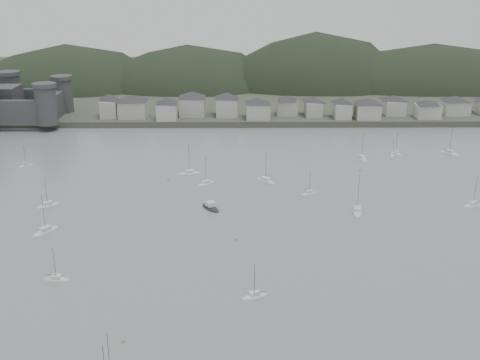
{
  "coord_description": "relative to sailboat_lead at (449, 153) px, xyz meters",
  "views": [
    {
      "loc": [
        -1.59,
        -106.55,
        69.59
      ],
      "look_at": [
        0.0,
        75.0,
        6.0
      ],
      "focal_mm": 43.12,
      "sensor_mm": 36.0,
      "label": 1
    }
  ],
  "objects": [
    {
      "name": "ground",
      "position": [
        -88.57,
        -124.77,
        -0.17
      ],
      "size": [
        900.0,
        900.0,
        0.0
      ],
      "primitive_type": "plane",
      "color": "slate",
      "rests_on": "ground"
    },
    {
      "name": "far_shore_land",
      "position": [
        -88.57,
        170.23,
        1.33
      ],
      "size": [
        900.0,
        250.0,
        3.0
      ],
      "primitive_type": "cube",
      "color": "#383D2D",
      "rests_on": "ground"
    },
    {
      "name": "waterfront_town",
      "position": [
        -37.98,
        58.58,
        8.49
      ],
      "size": [
        451.48,
        28.46,
        12.92
      ],
      "color": "#A2A094",
      "rests_on": "far_shore_land"
    },
    {
      "name": "motor_launch_far",
      "position": [
        -98.11,
        -60.24,
        0.11
      ],
      "size": [
        7.48,
        9.26,
        4.11
      ],
      "rotation": [
        0.0,
        0.0,
        3.7
      ],
      "color": "black",
      "rests_on": "ground"
    },
    {
      "name": "forested_ridge",
      "position": [
        -83.73,
        144.63,
        -11.46
      ],
      "size": [
        851.55,
        103.94,
        102.57
      ],
      "color": "black",
      "rests_on": "ground"
    },
    {
      "name": "mooring_buoys",
      "position": [
        -89.52,
        -70.04,
        -0.02
      ],
      "size": [
        171.09,
        110.87,
        0.7
      ],
      "color": "#BD783F",
      "rests_on": "ground"
    },
    {
      "name": "moored_fleet",
      "position": [
        -107.39,
        -69.62,
        0.0
      ],
      "size": [
        247.58,
        163.89,
        13.38
      ],
      "color": "silver",
      "rests_on": "ground"
    },
    {
      "name": "sailboat_lead",
      "position": [
        0.0,
        0.0,
        0.0
      ],
      "size": [
        8.19,
        8.32,
        12.09
      ],
      "rotation": [
        0.0,
        0.0,
        0.77
      ],
      "color": "silver",
      "rests_on": "ground"
    }
  ]
}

